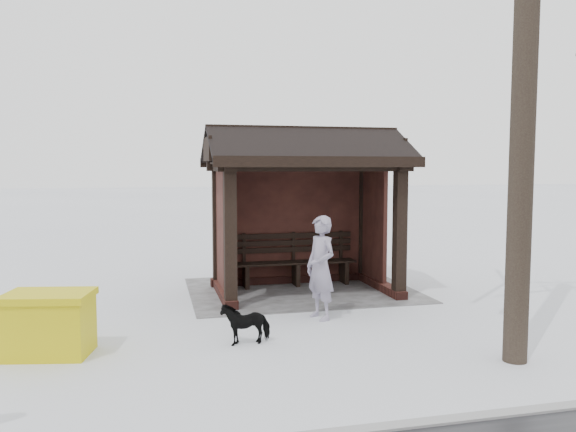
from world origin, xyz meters
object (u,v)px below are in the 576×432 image
object	(u,v)px
pedestrian	(321,268)
dog	(246,323)
bus_shelter	(302,177)
grit_bin	(49,324)

from	to	relation	value
pedestrian	dog	bearing A→B (deg)	-75.95
bus_shelter	pedestrian	world-z (taller)	bus_shelter
pedestrian	dog	world-z (taller)	pedestrian
pedestrian	dog	distance (m)	1.69
bus_shelter	dog	size ratio (longest dim) A/B	5.65
dog	grit_bin	distance (m)	2.46
dog	grit_bin	world-z (taller)	grit_bin
bus_shelter	dog	distance (m)	3.78
grit_bin	pedestrian	bearing A→B (deg)	-156.22
dog	grit_bin	xyz separation A→B (m)	(2.46, -0.07, 0.13)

